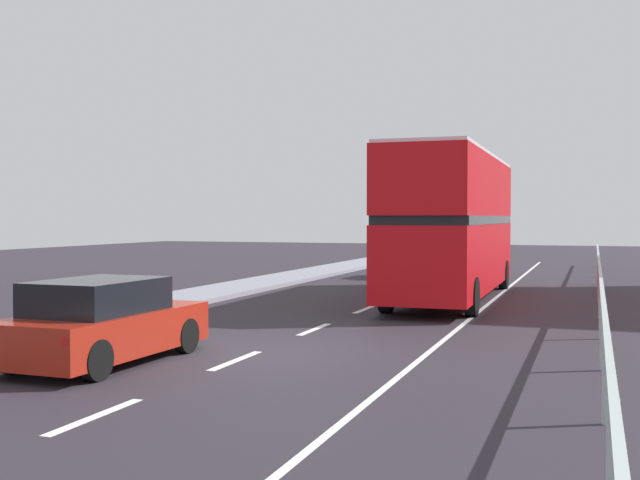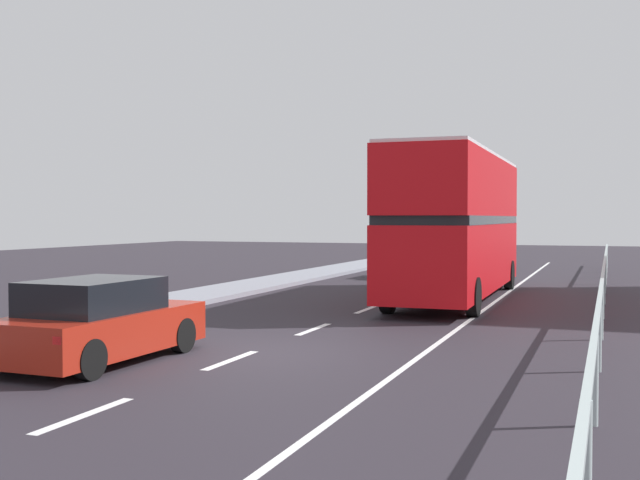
# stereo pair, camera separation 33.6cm
# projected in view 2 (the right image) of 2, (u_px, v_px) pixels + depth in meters

# --- Properties ---
(ground_plane) EXTENTS (75.06, 120.00, 0.10)m
(ground_plane) POSITION_uv_depth(u_px,v_px,m) (254.00, 354.00, 14.46)
(ground_plane) COLOR #2A252C
(near_sidewalk_kerb) EXTENTS (2.28, 80.00, 0.14)m
(near_sidewalk_kerb) POSITION_uv_depth(u_px,v_px,m) (8.00, 332.00, 16.46)
(near_sidewalk_kerb) COLOR gray
(near_sidewalk_kerb) RESTS_ON ground
(lane_paint_markings) EXTENTS (3.15, 46.00, 0.01)m
(lane_paint_markings) POSITION_uv_depth(u_px,v_px,m) (443.00, 307.00, 21.57)
(lane_paint_markings) COLOR silver
(lane_paint_markings) RESTS_ON ground
(bridge_side_railing) EXTENTS (0.10, 42.00, 1.13)m
(bridge_side_railing) POSITION_uv_depth(u_px,v_px,m) (603.00, 277.00, 20.75)
(bridge_side_railing) COLOR #A9BABA
(bridge_side_railing) RESTS_ON ground
(double_decker_bus_red) EXTENTS (2.59, 11.10, 4.40)m
(double_decker_bus_red) POSITION_uv_depth(u_px,v_px,m) (457.00, 222.00, 23.59)
(double_decker_bus_red) COLOR red
(double_decker_bus_red) RESTS_ON ground
(hatchback_car_near) EXTENTS (1.90, 4.09, 1.45)m
(hatchback_car_near) POSITION_uv_depth(u_px,v_px,m) (99.00, 322.00, 13.38)
(hatchback_car_near) COLOR maroon
(hatchback_car_near) RESTS_ON ground
(sedan_car_ahead) EXTENTS (1.94, 4.20, 1.44)m
(sedan_car_ahead) POSITION_uv_depth(u_px,v_px,m) (414.00, 261.00, 32.66)
(sedan_car_ahead) COLOR black
(sedan_car_ahead) RESTS_ON ground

